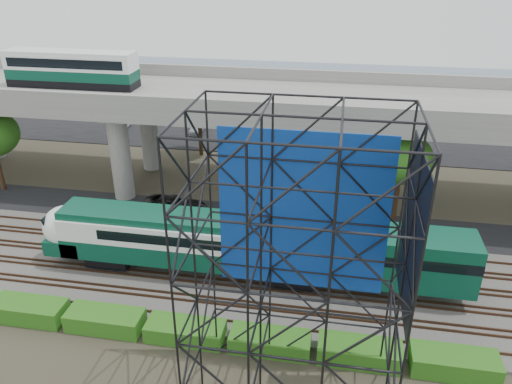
# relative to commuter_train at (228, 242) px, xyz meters

# --- Properties ---
(ground) EXTENTS (140.00, 140.00, 0.00)m
(ground) POSITION_rel_commuter_train_xyz_m (-2.16, -2.00, -2.88)
(ground) COLOR #474233
(ground) RESTS_ON ground
(ballast_bed) EXTENTS (90.00, 12.00, 0.20)m
(ballast_bed) POSITION_rel_commuter_train_xyz_m (-2.16, 0.00, -2.78)
(ballast_bed) COLOR slate
(ballast_bed) RESTS_ON ground
(service_road) EXTENTS (90.00, 5.00, 0.08)m
(service_road) POSITION_rel_commuter_train_xyz_m (-2.16, 8.50, -2.84)
(service_road) COLOR black
(service_road) RESTS_ON ground
(parking_lot) EXTENTS (90.00, 18.00, 0.08)m
(parking_lot) POSITION_rel_commuter_train_xyz_m (-2.16, 32.00, -2.84)
(parking_lot) COLOR black
(parking_lot) RESTS_ON ground
(harbor_water) EXTENTS (140.00, 40.00, 0.03)m
(harbor_water) POSITION_rel_commuter_train_xyz_m (-2.16, 54.00, -2.87)
(harbor_water) COLOR #3F5768
(harbor_water) RESTS_ON ground
(rail_tracks) EXTENTS (90.00, 9.52, 0.16)m
(rail_tracks) POSITION_rel_commuter_train_xyz_m (-2.16, -0.00, -2.60)
(rail_tracks) COLOR #472D1E
(rail_tracks) RESTS_ON ballast_bed
(commuter_train) EXTENTS (29.30, 3.06, 4.30)m
(commuter_train) POSITION_rel_commuter_train_xyz_m (0.00, 0.00, 0.00)
(commuter_train) COLOR black
(commuter_train) RESTS_ON rail_tracks
(overpass) EXTENTS (80.00, 12.00, 12.40)m
(overpass) POSITION_rel_commuter_train_xyz_m (-3.29, 14.00, 5.33)
(overpass) COLOR #9E9B93
(overpass) RESTS_ON ground
(scaffold_tower) EXTENTS (9.36, 6.36, 15.00)m
(scaffold_tower) POSITION_rel_commuter_train_xyz_m (5.41, -9.98, 4.59)
(scaffold_tower) COLOR black
(scaffold_tower) RESTS_ON ground
(hedge_strip) EXTENTS (34.60, 1.80, 1.20)m
(hedge_strip) POSITION_rel_commuter_train_xyz_m (-1.16, -6.30, -2.32)
(hedge_strip) COLOR #286116
(hedge_strip) RESTS_ON ground
(trees) EXTENTS (40.94, 16.94, 7.69)m
(trees) POSITION_rel_commuter_train_xyz_m (-6.83, 14.17, 2.69)
(trees) COLOR #382314
(trees) RESTS_ON ground
(suv) EXTENTS (5.87, 3.02, 1.58)m
(suv) POSITION_rel_commuter_train_xyz_m (-6.54, 7.98, -2.01)
(suv) COLOR black
(suv) RESTS_ON service_road
(parked_cars) EXTENTS (36.92, 9.69, 1.29)m
(parked_cars) POSITION_rel_commuter_train_xyz_m (-0.50, 31.40, -2.20)
(parked_cars) COLOR white
(parked_cars) RESTS_ON parking_lot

